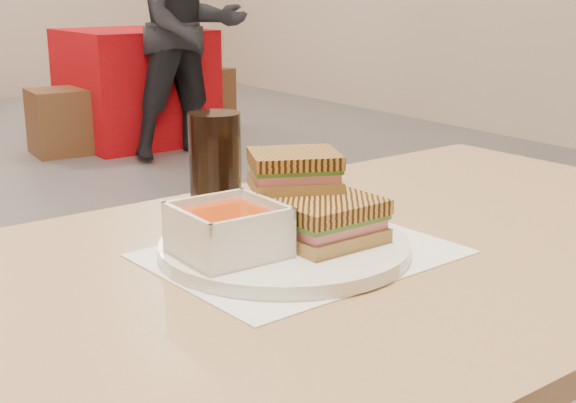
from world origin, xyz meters
TOP-DOWN VIEW (x-y plane):
  - main_table at (0.11, -2.01)m, footprint 1.24×0.76m
  - tray_liner at (0.03, -2.00)m, footprint 0.36×0.29m
  - plate at (0.01, -1.99)m, footprint 0.30×0.30m
  - soup_bowl at (-0.07, -1.99)m, footprint 0.11×0.11m
  - panini_lower at (0.05, -2.02)m, footprint 0.12×0.10m
  - panini_upper at (0.05, -1.95)m, footprint 0.13×0.13m
  - cola_glass at (0.01, -1.82)m, footprint 0.07×0.07m
  - bg_table_1 at (1.73, 2.31)m, footprint 0.89×0.89m
  - bg_chair_1l at (1.16, 2.22)m, footprint 0.39×0.39m
  - bg_chair_1r at (2.28, 2.45)m, footprint 0.49×0.49m
  - patron_b at (1.82, 1.65)m, footprint 0.80×0.63m

SIDE VIEW (x-z plane):
  - bg_chair_1l at x=1.16m, z-range 0.00..0.41m
  - bg_chair_1r at x=2.28m, z-range 0.00..0.46m
  - bg_table_1 at x=1.73m, z-range 0.00..0.76m
  - main_table at x=0.11m, z-range 0.26..1.01m
  - tray_liner at x=0.03m, z-range 0.75..0.75m
  - plate at x=0.01m, z-range 0.75..0.77m
  - soup_bowl at x=-0.07m, z-range 0.76..0.82m
  - panini_lower at x=0.05m, z-range 0.77..0.82m
  - patron_b at x=1.82m, z-range 0.00..1.60m
  - cola_glass at x=0.01m, z-range 0.75..0.90m
  - panini_upper at x=0.05m, z-range 0.82..0.87m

